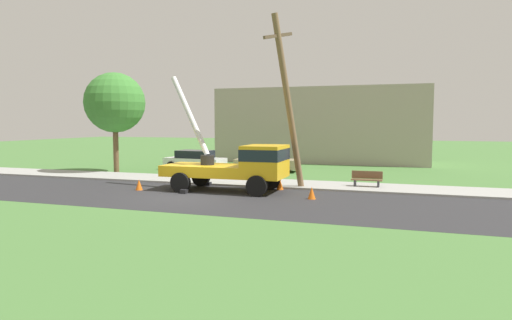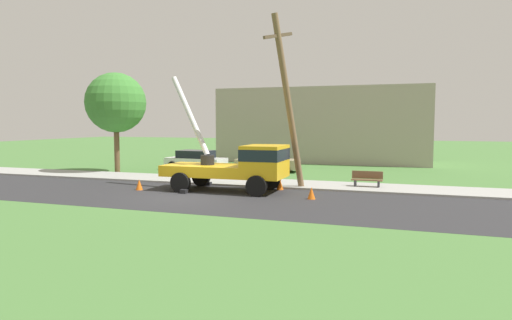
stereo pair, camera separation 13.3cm
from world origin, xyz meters
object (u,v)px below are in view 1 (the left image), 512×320
Objects in this scene: utility_truck at (240,164)px; parked_sedan_tan at (267,161)px; roadside_tree_near at (115,103)px; traffic_cone_ahead at (312,193)px; parked_sedan_white at (195,160)px; traffic_cone_behind at (139,185)px; leaning_utility_pole at (288,101)px; traffic_cone_curbside at (280,184)px; park_bench at (367,179)px.

utility_truck is 9.45m from parked_sedan_tan.
utility_truck is 0.99× the size of roadside_tree_near.
traffic_cone_ahead is 0.12× the size of parked_sedan_white.
roadside_tree_near is at bearing 132.86° from traffic_cone_behind.
roadside_tree_near is at bearing 163.32° from leaning_utility_pole.
traffic_cone_curbside is (1.72, 1.22, -1.13)m from utility_truck.
traffic_cone_behind is at bearing -157.88° from park_bench.
parked_sedan_white is at bearing 140.57° from leaning_utility_pole.
traffic_cone_curbside is 11.41m from parked_sedan_white.
traffic_cone_curbside is 0.12× the size of parked_sedan_tan.
traffic_cone_behind is (-5.09, -1.24, -1.13)m from utility_truck.
park_bench is at bearing 25.73° from traffic_cone_curbside.
roadside_tree_near is at bearing 172.86° from park_bench.
roadside_tree_near is (-9.71, -3.92, 4.08)m from parked_sedan_tan.
leaning_utility_pole is 12.18m from parked_sedan_white.
leaning_utility_pole is 15.82× the size of traffic_cone_curbside.
utility_truck is 1.50× the size of parked_sedan_tan.
traffic_cone_behind is 0.12× the size of parked_sedan_white.
roadside_tree_near is (-17.14, 2.15, 4.33)m from park_bench.
parked_sedan_tan is 2.83× the size of park_bench.
traffic_cone_behind is 11.87m from park_bench.
traffic_cone_behind and traffic_cone_curbside have the same top height.
utility_truck reaches higher than traffic_cone_curbside.
traffic_cone_behind is (-7.16, -2.63, -4.27)m from leaning_utility_pole.
traffic_cone_ahead is at bearing -115.46° from park_bench.
utility_truck is 12.90m from roadside_tree_near.
leaning_utility_pole is (2.08, 1.39, 3.15)m from utility_truck.
utility_truck is at bearing -151.31° from park_bench.
park_bench is (7.42, -6.07, -0.25)m from parked_sedan_tan.
parked_sedan_tan is (-5.38, 10.38, 0.43)m from traffic_cone_ahead.
roadside_tree_near is at bearing 154.39° from utility_truck.
park_bench is 0.23× the size of roadside_tree_near.
park_bench is at bearing -23.33° from parked_sedan_white.
parked_sedan_white is 5.37m from parked_sedan_tan.
leaning_utility_pole is 1.96× the size of parked_sedan_tan.
parked_sedan_white reaches higher than traffic_cone_behind.
parked_sedan_tan is (-3.24, 8.09, 0.43)m from traffic_cone_curbside.
roadside_tree_near is at bearing -158.01° from parked_sedan_tan.
traffic_cone_ahead is at bearing -15.52° from utility_truck.
traffic_cone_curbside is 8.72m from parked_sedan_tan.
leaning_utility_pole is 1.96× the size of parked_sedan_white.
leaning_utility_pole is 5.90m from park_bench.
parked_sedan_white is (-6.85, 8.74, -0.70)m from utility_truck.
traffic_cone_curbside is at bearing -68.17° from parked_sedan_tan.
traffic_cone_curbside is at bearing -154.27° from park_bench.
utility_truck is at bearing -146.11° from leaning_utility_pole.
leaning_utility_pole is 8.75m from traffic_cone_behind.
parked_sedan_white is at bearing 138.75° from traffic_cone_curbside.
parked_sedan_tan is (-3.59, 7.91, -3.84)m from leaning_utility_pole.
park_bench is at bearing 25.64° from leaning_utility_pole.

